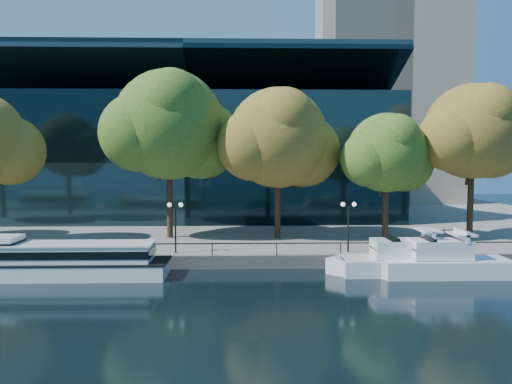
{
  "coord_description": "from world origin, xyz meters",
  "views": [
    {
      "loc": [
        2.29,
        -34.93,
        8.61
      ],
      "look_at": [
        3.53,
        8.0,
        5.61
      ],
      "focal_mm": 35.0,
      "sensor_mm": 36.0,
      "label": 1
    }
  ],
  "objects_px": {
    "cruiser_far": "(440,262)",
    "tree_4": "(388,155)",
    "tree_5": "(475,133)",
    "lamp_1": "(175,216)",
    "lamp_2": "(348,215)",
    "tree_2": "(171,127)",
    "tour_boat": "(61,260)",
    "cruiser_near": "(405,260)",
    "tree_3": "(280,140)"
  },
  "relations": [
    {
      "from": "cruiser_near",
      "to": "tree_3",
      "type": "distance_m",
      "value": 16.39
    },
    {
      "from": "tour_boat",
      "to": "lamp_2",
      "type": "xyz_separation_m",
      "value": [
        21.47,
        3.81,
        2.7
      ]
    },
    {
      "from": "tree_3",
      "to": "tree_4",
      "type": "relative_size",
      "value": 1.21
    },
    {
      "from": "tree_2",
      "to": "lamp_2",
      "type": "relative_size",
      "value": 3.92
    },
    {
      "from": "cruiser_far",
      "to": "tree_4",
      "type": "relative_size",
      "value": 0.89
    },
    {
      "from": "cruiser_far",
      "to": "lamp_1",
      "type": "xyz_separation_m",
      "value": [
        -19.58,
        4.25,
        2.9
      ]
    },
    {
      "from": "cruiser_far",
      "to": "tree_2",
      "type": "height_order",
      "value": "tree_2"
    },
    {
      "from": "cruiser_near",
      "to": "lamp_2",
      "type": "xyz_separation_m",
      "value": [
        -3.49,
        3.46,
        2.95
      ]
    },
    {
      "from": "tour_boat",
      "to": "lamp_1",
      "type": "relative_size",
      "value": 3.93
    },
    {
      "from": "cruiser_far",
      "to": "tree_4",
      "type": "xyz_separation_m",
      "value": [
        -0.89,
        10.13,
        7.78
      ]
    },
    {
      "from": "cruiser_far",
      "to": "tree_3",
      "type": "bearing_deg",
      "value": 133.3
    },
    {
      "from": "lamp_1",
      "to": "tree_3",
      "type": "bearing_deg",
      "value": 38.98
    },
    {
      "from": "tree_4",
      "to": "lamp_2",
      "type": "distance_m",
      "value": 9.06
    },
    {
      "from": "tree_5",
      "to": "tree_3",
      "type": "bearing_deg",
      "value": 176.54
    },
    {
      "from": "cruiser_near",
      "to": "tour_boat",
      "type": "bearing_deg",
      "value": -179.19
    },
    {
      "from": "cruiser_near",
      "to": "lamp_1",
      "type": "xyz_separation_m",
      "value": [
        -17.3,
        3.46,
        2.95
      ]
    },
    {
      "from": "tour_boat",
      "to": "tree_4",
      "type": "height_order",
      "value": "tree_4"
    },
    {
      "from": "tour_boat",
      "to": "lamp_2",
      "type": "distance_m",
      "value": 21.97
    },
    {
      "from": "tour_boat",
      "to": "cruiser_near",
      "type": "xyz_separation_m",
      "value": [
        24.95,
        0.35,
        -0.24
      ]
    },
    {
      "from": "cruiser_far",
      "to": "lamp_2",
      "type": "relative_size",
      "value": 2.58
    },
    {
      "from": "tree_4",
      "to": "tour_boat",
      "type": "bearing_deg",
      "value": -159.79
    },
    {
      "from": "cruiser_near",
      "to": "cruiser_far",
      "type": "xyz_separation_m",
      "value": [
        2.28,
        -0.79,
        0.04
      ]
    },
    {
      "from": "cruiser_near",
      "to": "tree_4",
      "type": "bearing_deg",
      "value": 81.58
    },
    {
      "from": "tree_3",
      "to": "lamp_1",
      "type": "xyz_separation_m",
      "value": [
        -8.84,
        -7.15,
        -6.23
      ]
    },
    {
      "from": "tree_3",
      "to": "tree_4",
      "type": "xyz_separation_m",
      "value": [
        9.85,
        -1.27,
        -1.35
      ]
    },
    {
      "from": "tour_boat",
      "to": "tree_3",
      "type": "relative_size",
      "value": 1.12
    },
    {
      "from": "cruiser_far",
      "to": "lamp_1",
      "type": "relative_size",
      "value": 2.58
    },
    {
      "from": "tour_boat",
      "to": "cruiser_near",
      "type": "bearing_deg",
      "value": 0.81
    },
    {
      "from": "cruiser_near",
      "to": "tree_4",
      "type": "xyz_separation_m",
      "value": [
        1.38,
        9.34,
        7.82
      ]
    },
    {
      "from": "tree_3",
      "to": "lamp_1",
      "type": "distance_m",
      "value": 12.96
    },
    {
      "from": "tree_5",
      "to": "cruiser_near",
      "type": "bearing_deg",
      "value": -134.67
    },
    {
      "from": "tree_5",
      "to": "cruiser_far",
      "type": "bearing_deg",
      "value": -124.71
    },
    {
      "from": "lamp_2",
      "to": "tree_4",
      "type": "bearing_deg",
      "value": 50.37
    },
    {
      "from": "cruiser_near",
      "to": "tree_4",
      "type": "distance_m",
      "value": 12.26
    },
    {
      "from": "cruiser_near",
      "to": "tree_4",
      "type": "relative_size",
      "value": 0.99
    },
    {
      "from": "cruiser_near",
      "to": "tree_4",
      "type": "height_order",
      "value": "tree_4"
    },
    {
      "from": "tour_boat",
      "to": "tree_3",
      "type": "xyz_separation_m",
      "value": [
        16.49,
        10.96,
        8.93
      ]
    },
    {
      "from": "lamp_2",
      "to": "cruiser_far",
      "type": "bearing_deg",
      "value": -36.37
    },
    {
      "from": "tree_5",
      "to": "lamp_2",
      "type": "relative_size",
      "value": 3.57
    },
    {
      "from": "tree_5",
      "to": "tour_boat",
      "type": "bearing_deg",
      "value": -163.96
    },
    {
      "from": "tree_5",
      "to": "lamp_1",
      "type": "xyz_separation_m",
      "value": [
        -26.72,
        -6.07,
        -6.82
      ]
    },
    {
      "from": "tree_4",
      "to": "lamp_1",
      "type": "xyz_separation_m",
      "value": [
        -18.69,
        -5.88,
        -4.88
      ]
    },
    {
      "from": "tree_2",
      "to": "tree_4",
      "type": "distance_m",
      "value": 20.27
    },
    {
      "from": "tree_2",
      "to": "tree_5",
      "type": "height_order",
      "value": "tree_2"
    },
    {
      "from": "tree_2",
      "to": "tree_4",
      "type": "relative_size",
      "value": 1.36
    },
    {
      "from": "cruiser_far",
      "to": "tree_4",
      "type": "bearing_deg",
      "value": 95.03
    },
    {
      "from": "tree_2",
      "to": "tree_5",
      "type": "xyz_separation_m",
      "value": [
        28.06,
        -1.63,
        -0.63
      ]
    },
    {
      "from": "cruiser_far",
      "to": "tree_5",
      "type": "height_order",
      "value": "tree_5"
    },
    {
      "from": "cruiser_far",
      "to": "tree_2",
      "type": "relative_size",
      "value": 0.66
    },
    {
      "from": "tour_boat",
      "to": "tree_3",
      "type": "bearing_deg",
      "value": 33.62
    }
  ]
}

